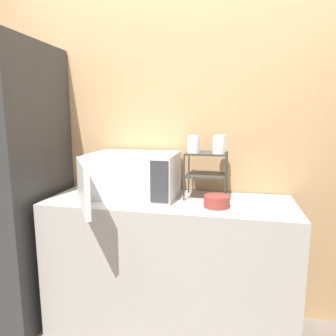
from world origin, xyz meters
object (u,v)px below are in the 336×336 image
(refrigerator, at_px, (2,185))
(glass_front_right, at_px, (219,145))
(glass_back_right, at_px, (221,143))
(dish_rack, at_px, (206,165))
(bowl, at_px, (217,201))
(glass_front_left, at_px, (193,144))
(microwave, at_px, (132,175))

(refrigerator, bearing_deg, glass_front_right, 3.83)
(glass_back_right, xyz_separation_m, refrigerator, (-1.52, -0.22, -0.31))
(dish_rack, bearing_deg, refrigerator, -173.48)
(glass_back_right, distance_m, bowl, 0.42)
(glass_front_left, relative_size, glass_back_right, 1.00)
(microwave, height_order, glass_front_left, glass_front_left)
(microwave, height_order, refrigerator, refrigerator)
(glass_back_right, relative_size, glass_front_right, 1.00)
(dish_rack, xyz_separation_m, glass_front_left, (-0.08, -0.05, 0.14))
(dish_rack, xyz_separation_m, bowl, (0.08, -0.20, -0.19))
(microwave, bearing_deg, dish_rack, 7.94)
(microwave, height_order, bowl, microwave)
(microwave, height_order, dish_rack, dish_rack)
(microwave, bearing_deg, bowl, -13.12)
(dish_rack, relative_size, glass_front_left, 2.68)
(microwave, height_order, glass_front_right, glass_front_right)
(microwave, distance_m, dish_rack, 0.50)
(glass_front_right, height_order, refrigerator, refrigerator)
(bowl, bearing_deg, microwave, 166.88)
(microwave, xyz_separation_m, glass_back_right, (0.58, 0.12, 0.21))
(glass_front_left, distance_m, glass_back_right, 0.20)
(glass_back_right, bearing_deg, refrigerator, -171.86)
(microwave, xyz_separation_m, glass_front_left, (0.41, 0.02, 0.21))
(refrigerator, bearing_deg, bowl, -1.43)
(dish_rack, height_order, glass_front_left, glass_front_left)
(bowl, relative_size, refrigerator, 0.08)
(microwave, bearing_deg, refrigerator, -174.22)
(glass_back_right, bearing_deg, glass_front_left, -147.80)
(dish_rack, height_order, glass_front_right, glass_front_right)
(glass_front_left, xyz_separation_m, bowl, (0.16, -0.15, -0.33))
(bowl, height_order, refrigerator, refrigerator)
(dish_rack, xyz_separation_m, glass_back_right, (0.09, 0.05, 0.14))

